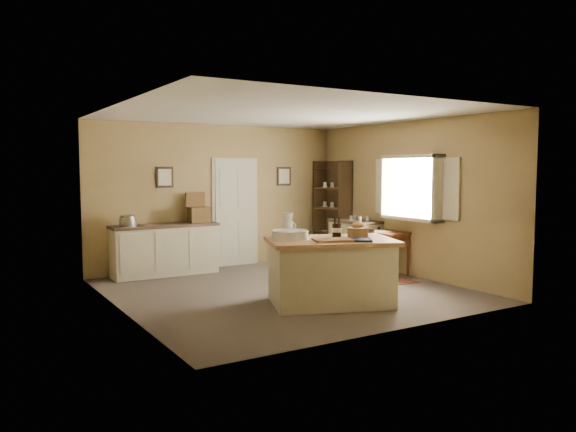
% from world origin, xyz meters
% --- Properties ---
extents(ground, '(5.00, 5.00, 0.00)m').
position_xyz_m(ground, '(0.00, 0.00, 0.00)').
color(ground, brown).
rests_on(ground, ground).
extents(wall_back, '(5.00, 0.10, 2.70)m').
position_xyz_m(wall_back, '(0.00, 2.50, 1.35)').
color(wall_back, '#9B7F4D').
rests_on(wall_back, ground).
extents(wall_front, '(5.00, 0.10, 2.70)m').
position_xyz_m(wall_front, '(0.00, -2.50, 1.35)').
color(wall_front, '#9B7F4D').
rests_on(wall_front, ground).
extents(wall_left, '(0.10, 5.00, 2.70)m').
position_xyz_m(wall_left, '(-2.50, 0.00, 1.35)').
color(wall_left, '#9B7F4D').
rests_on(wall_left, ground).
extents(wall_right, '(0.10, 5.00, 2.70)m').
position_xyz_m(wall_right, '(2.50, 0.00, 1.35)').
color(wall_right, '#9B7F4D').
rests_on(wall_right, ground).
extents(ceiling, '(5.00, 5.00, 0.00)m').
position_xyz_m(ceiling, '(0.00, 0.00, 2.70)').
color(ceiling, silver).
rests_on(ceiling, wall_back).
extents(door, '(0.97, 0.06, 2.11)m').
position_xyz_m(door, '(0.35, 2.47, 1.05)').
color(door, '#B5B49C').
rests_on(door, ground).
extents(framed_prints, '(2.82, 0.02, 0.38)m').
position_xyz_m(framed_prints, '(0.20, 2.48, 1.72)').
color(framed_prints, black).
rests_on(framed_prints, ground).
extents(window, '(0.25, 1.99, 1.12)m').
position_xyz_m(window, '(2.42, -0.20, 1.55)').
color(window, '#B9B596').
rests_on(window, ground).
extents(work_island, '(1.99, 1.65, 1.20)m').
position_xyz_m(work_island, '(0.06, -1.06, 0.48)').
color(work_island, '#B9B596').
rests_on(work_island, ground).
extents(sideboard, '(1.88, 0.53, 1.18)m').
position_xyz_m(sideboard, '(-1.16, 2.20, 0.48)').
color(sideboard, '#B9B596').
rests_on(sideboard, ground).
extents(rug, '(1.30, 1.73, 0.01)m').
position_xyz_m(rug, '(1.75, 0.20, 0.00)').
color(rug, '#4C1916').
rests_on(rug, ground).
extents(writing_desk, '(0.53, 0.87, 0.82)m').
position_xyz_m(writing_desk, '(2.20, 0.29, 0.67)').
color(writing_desk, '#3E1B0C').
rests_on(writing_desk, ground).
extents(desk_chair, '(0.48, 0.48, 0.80)m').
position_xyz_m(desk_chair, '(1.71, 0.30, 0.40)').
color(desk_chair, black).
rests_on(desk_chair, ground).
extents(right_cabinet, '(0.57, 1.02, 0.99)m').
position_xyz_m(right_cabinet, '(2.20, 1.10, 0.46)').
color(right_cabinet, '#B9B596').
rests_on(right_cabinet, ground).
extents(shelving_unit, '(0.35, 0.91, 2.03)m').
position_xyz_m(shelving_unit, '(2.35, 2.00, 1.01)').
color(shelving_unit, black).
rests_on(shelving_unit, ground).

